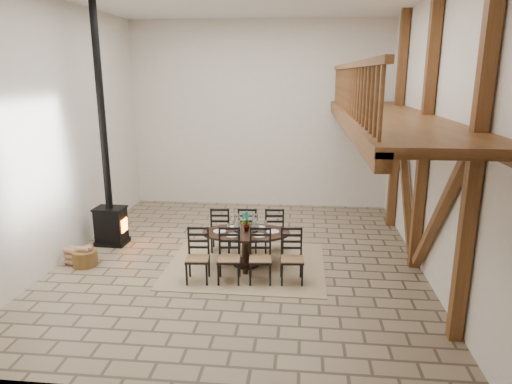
# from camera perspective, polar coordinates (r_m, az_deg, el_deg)

# --- Properties ---
(ground) EXTENTS (8.00, 8.00, 0.00)m
(ground) POSITION_cam_1_polar(r_m,az_deg,el_deg) (9.27, -1.99, -8.35)
(ground) COLOR gray
(ground) RESTS_ON ground
(room_shell) EXTENTS (7.02, 8.02, 5.01)m
(room_shell) POSITION_cam_1_polar(r_m,az_deg,el_deg) (8.48, 5.95, 10.46)
(room_shell) COLOR silver
(room_shell) RESTS_ON ground
(rug) EXTENTS (3.00, 2.50, 0.02)m
(rug) POSITION_cam_1_polar(r_m,az_deg,el_deg) (8.97, -1.22, -9.09)
(rug) COLOR tan
(rug) RESTS_ON ground
(dining_table) EXTENTS (2.09, 2.01, 1.08)m
(dining_table) POSITION_cam_1_polar(r_m,az_deg,el_deg) (8.77, -1.25, -7.17)
(dining_table) COLOR black
(dining_table) RESTS_ON ground
(wood_stove) EXTENTS (0.66, 0.51, 5.00)m
(wood_stove) POSITION_cam_1_polar(r_m,az_deg,el_deg) (10.19, -17.96, -0.24)
(wood_stove) COLOR black
(wood_stove) RESTS_ON ground
(log_basket) EXTENTS (0.47, 0.47, 0.39)m
(log_basket) POSITION_cam_1_polar(r_m,az_deg,el_deg) (9.50, -20.58, -7.64)
(log_basket) COLOR brown
(log_basket) RESTS_ON ground
(log_stack) EXTENTS (0.38, 0.31, 0.34)m
(log_stack) POSITION_cam_1_polar(r_m,az_deg,el_deg) (9.63, -21.79, -7.44)
(log_stack) COLOR #A4785B
(log_stack) RESTS_ON ground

